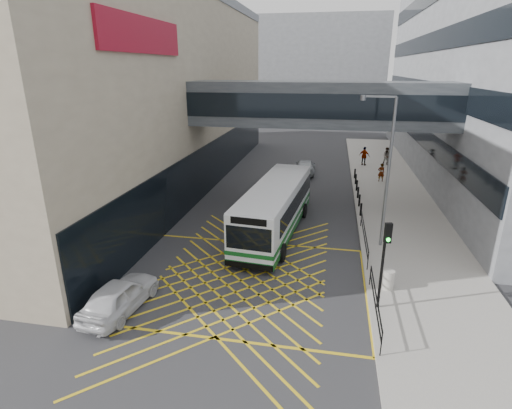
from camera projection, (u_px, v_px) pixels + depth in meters
The scene contains 18 objects.
ground at pixel (241, 280), 19.60m from camera, with size 120.00×120.00×0.00m, color #333335.
building_whsmith at pixel (81, 90), 35.04m from camera, with size 24.17×42.00×16.00m.
building_far at pixel (303, 72), 72.71m from camera, with size 28.00×16.00×18.00m, color gray.
skybridge at pixel (320, 104), 27.76m from camera, with size 20.00×4.10×3.00m.
pavement at pixel (392, 197), 31.90m from camera, with size 6.00×54.00×0.16m, color #A09B92.
box_junction at pixel (241, 280), 19.60m from camera, with size 12.00×9.00×0.01m.
bus at pixel (276, 207), 24.77m from camera, with size 3.63×11.44×3.15m.
car_white at pixel (120, 295), 16.99m from camera, with size 1.87×4.58×1.46m, color silver.
car_dark at pixel (265, 191), 31.51m from camera, with size 1.66×4.24×1.33m, color black.
car_silver at pixel (305, 166), 39.03m from camera, with size 1.97×4.66×1.45m, color #A0A5A9.
traffic_light at pixel (385, 254), 16.23m from camera, with size 0.31×0.47×3.96m.
street_lamp at pixel (385, 164), 21.65m from camera, with size 1.91×0.39×8.38m.
litter_bin at pixel (388, 280), 18.45m from camera, with size 0.53×0.53×0.92m, color #ADA89E.
kerb_railings at pixel (369, 259), 19.87m from camera, with size 0.05×12.54×1.00m.
bollards at pixel (357, 189), 32.22m from camera, with size 0.14×10.14×0.90m.
pedestrian_a at pixel (381, 172), 35.73m from camera, with size 0.66×0.47×1.65m, color gray.
pedestrian_b at pixel (387, 156), 41.68m from camera, with size 0.90×0.52×1.85m, color gray.
pedestrian_c at pixel (364, 156), 41.59m from camera, with size 1.14×0.55×1.93m, color gray.
Camera 1 is at (3.99, -16.85, 9.94)m, focal length 28.00 mm.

